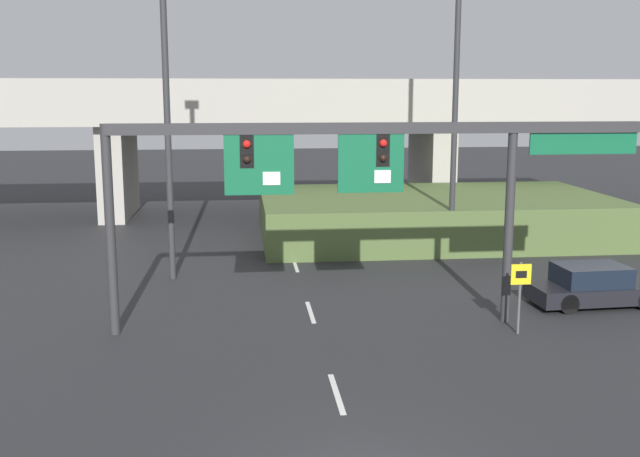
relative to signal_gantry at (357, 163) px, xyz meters
name	(u,v)px	position (x,y,z in m)	size (l,w,h in m)	color
lane_markings	(302,286)	(-1.23, 4.87, -4.91)	(0.14, 22.18, 0.01)	silver
signal_gantry	(357,163)	(0.00, 0.00, 0.00)	(15.79, 0.44, 6.09)	#2D2D30
speed_limit_sign	(520,287)	(4.60, -1.23, -3.51)	(0.60, 0.11, 2.15)	#4C4C4C
highway_light_pole_near	(167,99)	(-6.00, 6.51, 1.77)	(0.70, 0.36, 12.64)	#2D2D30
highway_light_pole_far	(457,53)	(5.43, 8.86, 3.60)	(0.70, 0.36, 16.28)	#2D2D30
overpass_bridge	(278,118)	(-1.23, 21.44, 0.57)	(42.37, 7.65, 7.61)	#A39E93
grass_embankment	(434,216)	(5.89, 13.51, -3.90)	(16.57, 9.74, 2.04)	#4C6033
parked_sedan_near_right	(593,286)	(8.16, 1.44, -4.29)	(4.35, 2.04, 1.35)	black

